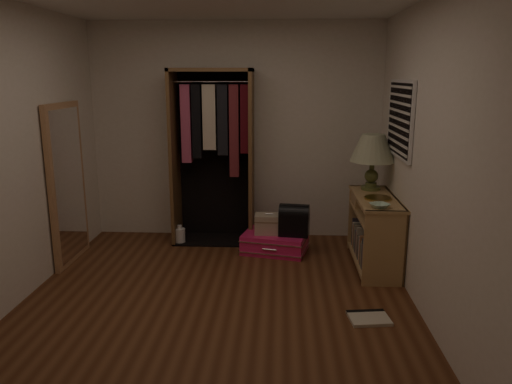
% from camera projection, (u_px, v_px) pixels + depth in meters
% --- Properties ---
extents(ground, '(4.00, 4.00, 0.00)m').
position_uv_depth(ground, '(217.00, 304.00, 4.41)').
color(ground, '#522C17').
rests_on(ground, ground).
extents(room_walls, '(3.52, 4.02, 2.60)m').
position_uv_depth(room_walls, '(223.00, 134.00, 4.10)').
color(room_walls, silver).
rests_on(room_walls, ground).
extents(console_bookshelf, '(0.42, 1.12, 0.75)m').
position_uv_depth(console_bookshelf, '(373.00, 229.00, 5.25)').
color(console_bookshelf, '#AB8453').
rests_on(console_bookshelf, ground).
extents(open_wardrobe, '(0.95, 0.50, 2.05)m').
position_uv_depth(open_wardrobe, '(215.00, 141.00, 5.86)').
color(open_wardrobe, brown).
rests_on(open_wardrobe, ground).
extents(floor_mirror, '(0.06, 0.80, 1.70)m').
position_uv_depth(floor_mirror, '(67.00, 184.00, 5.27)').
color(floor_mirror, tan).
rests_on(floor_mirror, ground).
extents(pink_suitcase, '(0.81, 0.66, 0.22)m').
position_uv_depth(pink_suitcase, '(275.00, 242.00, 5.70)').
color(pink_suitcase, '#DF1B60').
rests_on(pink_suitcase, ground).
extents(train_case, '(0.33, 0.23, 0.24)m').
position_uv_depth(train_case, '(269.00, 224.00, 5.65)').
color(train_case, tan).
rests_on(train_case, pink_suitcase).
extents(black_bag, '(0.36, 0.26, 0.36)m').
position_uv_depth(black_bag, '(294.00, 219.00, 5.57)').
color(black_bag, black).
rests_on(black_bag, pink_suitcase).
extents(table_lamp, '(0.58, 0.58, 0.61)m').
position_uv_depth(table_lamp, '(373.00, 149.00, 5.37)').
color(table_lamp, '#4F592B').
rests_on(table_lamp, console_bookshelf).
extents(brass_tray, '(0.34, 0.34, 0.02)m').
position_uv_depth(brass_tray, '(378.00, 198.00, 5.06)').
color(brass_tray, '#AC8C42').
rests_on(brass_tray, console_bookshelf).
extents(ceramic_bowl, '(0.23, 0.23, 0.04)m').
position_uv_depth(ceramic_bowl, '(380.00, 206.00, 4.71)').
color(ceramic_bowl, '#B4D8BD').
rests_on(ceramic_bowl, console_bookshelf).
extents(white_jug, '(0.15, 0.15, 0.23)m').
position_uv_depth(white_jug, '(180.00, 236.00, 5.97)').
color(white_jug, white).
rests_on(white_jug, ground).
extents(floor_book, '(0.36, 0.30, 0.03)m').
position_uv_depth(floor_book, '(368.00, 317.00, 4.14)').
color(floor_book, beige).
rests_on(floor_book, ground).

